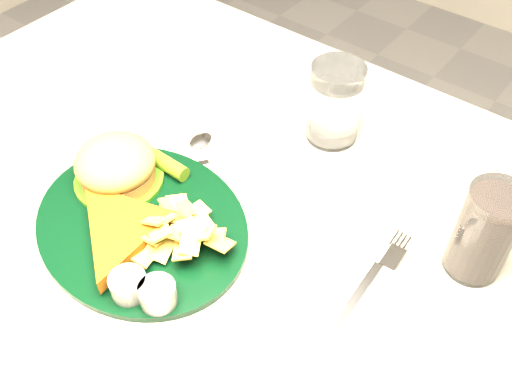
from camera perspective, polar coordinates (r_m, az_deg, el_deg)
table at (r=1.08m, az=-1.56°, el=-14.57°), size 1.20×0.80×0.75m
dinner_plate at (r=0.73m, az=-11.68°, el=-1.66°), size 0.35×0.31×0.07m
water_glass at (r=0.84m, az=7.89°, el=8.80°), size 0.10×0.10×0.12m
cola_glass at (r=0.71m, az=21.90°, el=-3.76°), size 0.07×0.07×0.13m
fork_napkin at (r=0.69m, az=10.24°, el=-10.05°), size 0.13×0.17×0.01m
spoon at (r=0.82m, az=-8.08°, el=2.45°), size 0.11×0.13×0.01m
ramekin at (r=0.97m, az=-6.13°, el=11.37°), size 0.05×0.05×0.03m
wrapped_straw at (r=0.87m, az=1.39°, el=5.88°), size 0.22×0.08×0.01m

